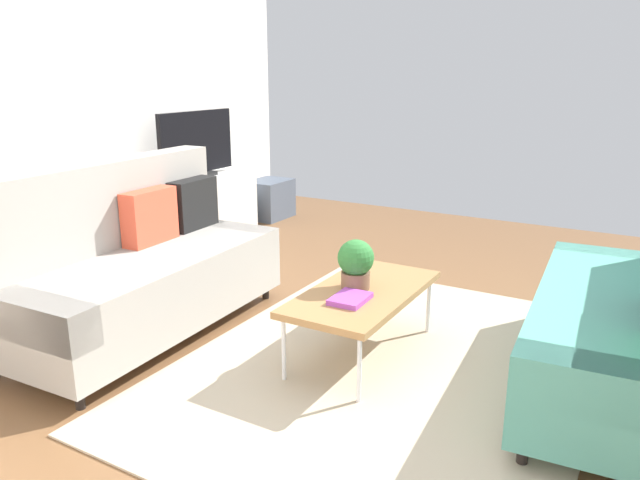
{
  "coord_description": "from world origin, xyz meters",
  "views": [
    {
      "loc": [
        -3.0,
        -1.59,
        1.66
      ],
      "look_at": [
        0.1,
        0.21,
        0.65
      ],
      "focal_mm": 33.91,
      "sensor_mm": 36.0,
      "label": 1
    }
  ],
  "objects_px": {
    "storage_trunk": "(269,199)",
    "potted_plant": "(356,263)",
    "tv_console": "(199,208)",
    "bottle_2": "(184,171)",
    "bottle_1": "(176,170)",
    "table_book_0": "(350,299)",
    "couch_beige": "(139,265)",
    "coffee_table": "(363,294)",
    "bottle_0": "(168,175)",
    "couch_green": "(638,317)",
    "tv": "(197,145)",
    "vase_0": "(149,176)"
  },
  "relations": [
    {
      "from": "potted_plant",
      "to": "bottle_1",
      "type": "height_order",
      "value": "bottle_1"
    },
    {
      "from": "couch_green",
      "to": "bottle_2",
      "type": "xyz_separation_m",
      "value": [
        1.02,
        3.98,
        0.28
      ]
    },
    {
      "from": "couch_green",
      "to": "tv",
      "type": "distance_m",
      "value": 4.22
    },
    {
      "from": "storage_trunk",
      "to": "tv_console",
      "type": "bearing_deg",
      "value": 174.81
    },
    {
      "from": "couch_green",
      "to": "storage_trunk",
      "type": "xyz_separation_m",
      "value": [
        2.34,
        3.92,
        -0.23
      ]
    },
    {
      "from": "tv_console",
      "to": "vase_0",
      "type": "distance_m",
      "value": 0.71
    },
    {
      "from": "bottle_2",
      "to": "table_book_0",
      "type": "bearing_deg",
      "value": -120.31
    },
    {
      "from": "coffee_table",
      "to": "storage_trunk",
      "type": "distance_m",
      "value": 3.63
    },
    {
      "from": "tv_console",
      "to": "bottle_0",
      "type": "relative_size",
      "value": 8.95
    },
    {
      "from": "couch_beige",
      "to": "couch_green",
      "type": "height_order",
      "value": "same"
    },
    {
      "from": "bottle_2",
      "to": "storage_trunk",
      "type": "bearing_deg",
      "value": -2.61
    },
    {
      "from": "potted_plant",
      "to": "bottle_1",
      "type": "bearing_deg",
      "value": 64.52
    },
    {
      "from": "potted_plant",
      "to": "vase_0",
      "type": "relative_size",
      "value": 1.63
    },
    {
      "from": "bottle_1",
      "to": "table_book_0",
      "type": "bearing_deg",
      "value": -118.5
    },
    {
      "from": "bottle_2",
      "to": "bottle_0",
      "type": "bearing_deg",
      "value": 180.0
    },
    {
      "from": "couch_beige",
      "to": "potted_plant",
      "type": "xyz_separation_m",
      "value": [
        0.39,
        -1.37,
        0.13
      ]
    },
    {
      "from": "storage_trunk",
      "to": "potted_plant",
      "type": "height_order",
      "value": "potted_plant"
    },
    {
      "from": "storage_trunk",
      "to": "potted_plant",
      "type": "distance_m",
      "value": 3.6
    },
    {
      "from": "storage_trunk",
      "to": "table_book_0",
      "type": "xyz_separation_m",
      "value": [
        -2.82,
        -2.51,
        0.21
      ]
    },
    {
      "from": "couch_green",
      "to": "tv_console",
      "type": "height_order",
      "value": "couch_green"
    },
    {
      "from": "coffee_table",
      "to": "bottle_2",
      "type": "distance_m",
      "value": 2.89
    },
    {
      "from": "couch_green",
      "to": "tv_console",
      "type": "relative_size",
      "value": 1.4
    },
    {
      "from": "couch_beige",
      "to": "bottle_1",
      "type": "xyz_separation_m",
      "value": [
        1.59,
        1.13,
        0.31
      ]
    },
    {
      "from": "coffee_table",
      "to": "storage_trunk",
      "type": "relative_size",
      "value": 2.12
    },
    {
      "from": "bottle_0",
      "to": "couch_beige",
      "type": "bearing_deg",
      "value": -142.45
    },
    {
      "from": "couch_green",
      "to": "storage_trunk",
      "type": "bearing_deg",
      "value": 55.15
    },
    {
      "from": "couch_beige",
      "to": "tv_console",
      "type": "relative_size",
      "value": 1.38
    },
    {
      "from": "table_book_0",
      "to": "potted_plant",
      "type": "bearing_deg",
      "value": 19.22
    },
    {
      "from": "bottle_2",
      "to": "potted_plant",
      "type": "bearing_deg",
      "value": -117.45
    },
    {
      "from": "coffee_table",
      "to": "couch_beige",
      "type": "bearing_deg",
      "value": 105.17
    },
    {
      "from": "tv",
      "to": "table_book_0",
      "type": "bearing_deg",
      "value": -123.57
    },
    {
      "from": "storage_trunk",
      "to": "bottle_2",
      "type": "xyz_separation_m",
      "value": [
        -1.32,
        0.06,
        0.51
      ]
    },
    {
      "from": "couch_beige",
      "to": "vase_0",
      "type": "height_order",
      "value": "couch_beige"
    },
    {
      "from": "coffee_table",
      "to": "table_book_0",
      "type": "bearing_deg",
      "value": -175.06
    },
    {
      "from": "potted_plant",
      "to": "table_book_0",
      "type": "bearing_deg",
      "value": -160.78
    },
    {
      "from": "tv_console",
      "to": "bottle_2",
      "type": "bearing_deg",
      "value": -169.54
    },
    {
      "from": "potted_plant",
      "to": "bottle_1",
      "type": "relative_size",
      "value": 1.31
    },
    {
      "from": "potted_plant",
      "to": "bottle_1",
      "type": "xyz_separation_m",
      "value": [
        1.19,
        2.5,
        0.18
      ]
    },
    {
      "from": "storage_trunk",
      "to": "bottle_0",
      "type": "height_order",
      "value": "bottle_0"
    },
    {
      "from": "couch_beige",
      "to": "tv",
      "type": "xyz_separation_m",
      "value": [
        1.91,
        1.15,
        0.51
      ]
    },
    {
      "from": "tv",
      "to": "table_book_0",
      "type": "relative_size",
      "value": 4.17
    },
    {
      "from": "storage_trunk",
      "to": "bottle_0",
      "type": "xyz_separation_m",
      "value": [
        -1.53,
        0.06,
        0.5
      ]
    },
    {
      "from": "table_book_0",
      "to": "bottle_2",
      "type": "distance_m",
      "value": 3.0
    },
    {
      "from": "bottle_1",
      "to": "bottle_0",
      "type": "bearing_deg",
      "value": 180.0
    },
    {
      "from": "storage_trunk",
      "to": "bottle_2",
      "type": "distance_m",
      "value": 1.41
    },
    {
      "from": "tv_console",
      "to": "bottle_0",
      "type": "distance_m",
      "value": 0.59
    },
    {
      "from": "storage_trunk",
      "to": "bottle_0",
      "type": "distance_m",
      "value": 1.61
    },
    {
      "from": "vase_0",
      "to": "table_book_0",
      "type": "bearing_deg",
      "value": -113.2
    },
    {
      "from": "coffee_table",
      "to": "storage_trunk",
      "type": "height_order",
      "value": "storage_trunk"
    },
    {
      "from": "tv",
      "to": "table_book_0",
      "type": "height_order",
      "value": "tv"
    }
  ]
}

